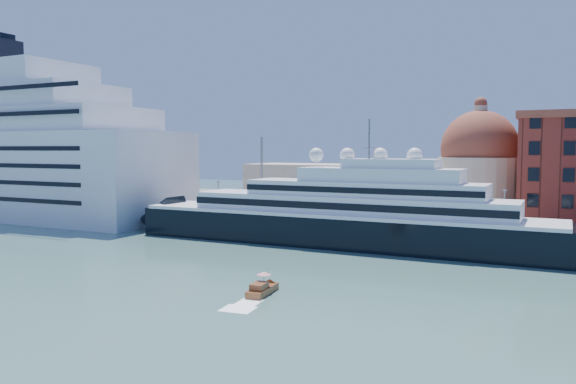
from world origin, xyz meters
The scene contains 9 objects.
ground centered at (0.00, 0.00, 0.00)m, with size 400.00×400.00×0.00m, color #375F5C.
quay centered at (0.00, 34.00, 1.25)m, with size 180.00×10.00×2.50m, color gray.
land centered at (0.00, 75.00, 1.00)m, with size 260.00×72.00×2.00m, color slate.
quay_fence centered at (0.00, 29.50, 3.10)m, with size 180.00×0.10×1.20m, color slate.
superyacht centered at (-1.01, 23.00, 4.69)m, with size 90.91×12.60×27.17m.
service_barge centered at (-57.72, 22.82, 0.69)m, with size 10.97×4.82×2.39m.
water_taxi centered at (6.50, -14.68, 0.69)m, with size 2.64×6.21×2.86m.
church centered at (6.39, 57.72, 10.91)m, with size 66.00×18.00×25.50m.
lamp_posts centered at (-12.67, 32.27, 9.84)m, with size 120.80×2.40×18.00m.
Camera 1 is at (39.53, -74.00, 17.84)m, focal length 35.00 mm.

